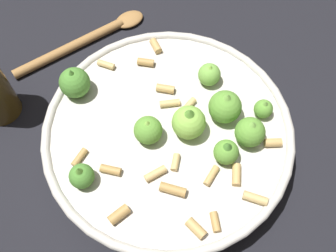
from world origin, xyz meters
The scene contains 3 objects.
ground_plane centered at (0.00, 0.00, 0.00)m, with size 2.40×2.40×0.00m, color black.
cooking_pan centered at (0.00, 0.00, 0.03)m, with size 0.35×0.35×0.11m.
wooden_spoon centered at (-0.10, 0.22, 0.01)m, with size 0.24×0.12×0.02m.
Camera 1 is at (-0.05, -0.25, 0.53)m, focal length 41.61 mm.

